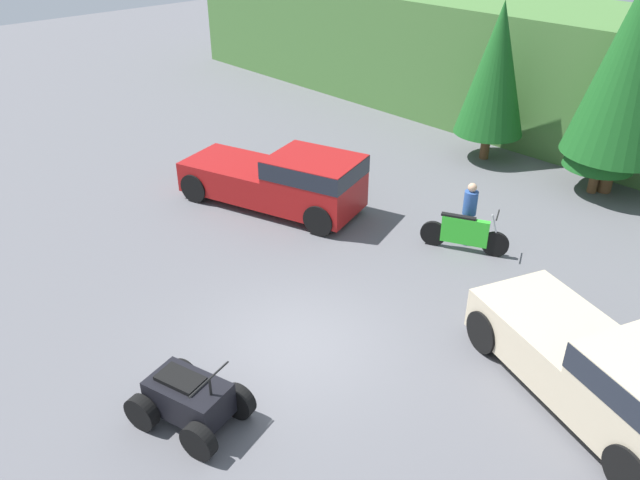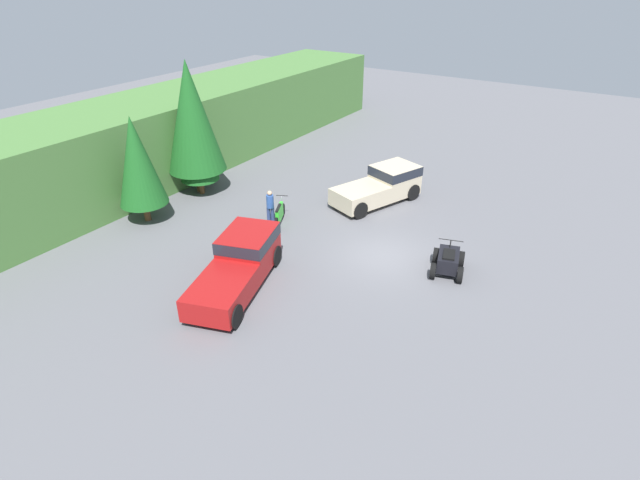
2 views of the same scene
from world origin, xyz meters
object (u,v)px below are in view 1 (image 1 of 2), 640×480
at_px(rider_person, 469,211).
at_px(pickup_truck_second, 612,374).
at_px(quad_atv, 189,400).
at_px(dirt_bike, 465,234).
at_px(pickup_truck_red, 285,179).

bearing_deg(rider_person, pickup_truck_second, -70.41).
bearing_deg(quad_atv, dirt_bike, 75.43).
relative_size(pickup_truck_second, rider_person, 3.06).
xyz_separation_m(quad_atv, rider_person, (-0.44, 9.03, 0.45)).
bearing_deg(rider_person, pickup_truck_red, 166.63).
relative_size(pickup_truck_second, dirt_bike, 2.52).
relative_size(dirt_bike, quad_atv, 0.95).
bearing_deg(pickup_truck_red, rider_person, 6.79).
distance_m(dirt_bike, quad_atv, 8.63).
distance_m(pickup_truck_red, pickup_truck_second, 10.39).
distance_m(pickup_truck_second, dirt_bike, 6.09).
distance_m(dirt_bike, rider_person, 0.64).
xyz_separation_m(pickup_truck_second, rider_person, (-5.44, 3.46, -0.02)).
relative_size(pickup_truck_red, pickup_truck_second, 1.09).
distance_m(pickup_truck_second, rider_person, 6.45).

